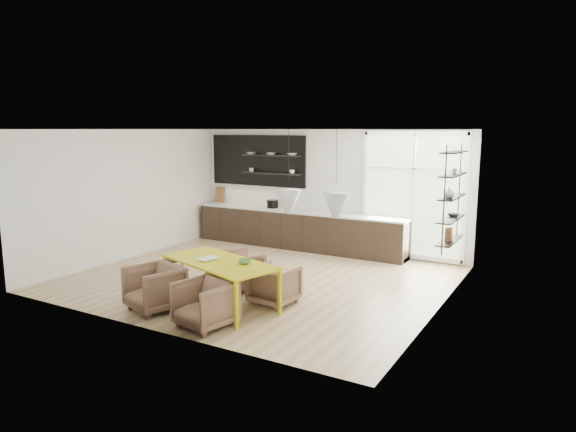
{
  "coord_description": "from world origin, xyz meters",
  "views": [
    {
      "loc": [
        5.34,
        -8.19,
        2.9
      ],
      "look_at": [
        0.31,
        0.6,
        1.18
      ],
      "focal_mm": 32.0,
      "sensor_mm": 36.0,
      "label": 1
    }
  ],
  "objects_px": {
    "armchair_back_left": "(239,270)",
    "armchair_front_left": "(155,288)",
    "armchair_front_right": "(205,304)",
    "armchair_back_right": "(274,285)",
    "dining_table": "(219,264)",
    "wire_stool": "(176,268)"
  },
  "relations": [
    {
      "from": "armchair_back_right",
      "to": "armchair_front_left",
      "type": "bearing_deg",
      "value": 44.14
    },
    {
      "from": "armchair_front_left",
      "to": "wire_stool",
      "type": "xyz_separation_m",
      "value": [
        -0.69,
        1.28,
        -0.06
      ]
    },
    {
      "from": "armchair_back_left",
      "to": "armchair_back_right",
      "type": "height_order",
      "value": "armchair_back_left"
    },
    {
      "from": "dining_table",
      "to": "wire_stool",
      "type": "height_order",
      "value": "dining_table"
    },
    {
      "from": "wire_stool",
      "to": "dining_table",
      "type": "bearing_deg",
      "value": -22.07
    },
    {
      "from": "dining_table",
      "to": "armchair_front_left",
      "type": "bearing_deg",
      "value": -123.11
    },
    {
      "from": "dining_table",
      "to": "armchair_back_left",
      "type": "xyz_separation_m",
      "value": [
        -0.25,
        0.9,
        -0.36
      ]
    },
    {
      "from": "armchair_front_left",
      "to": "wire_stool",
      "type": "distance_m",
      "value": 1.45
    },
    {
      "from": "armchair_back_right",
      "to": "armchair_front_left",
      "type": "relative_size",
      "value": 0.89
    },
    {
      "from": "dining_table",
      "to": "armchair_back_right",
      "type": "bearing_deg",
      "value": 54.52
    },
    {
      "from": "armchair_back_right",
      "to": "armchair_front_left",
      "type": "distance_m",
      "value": 1.96
    },
    {
      "from": "armchair_back_left",
      "to": "armchair_back_right",
      "type": "bearing_deg",
      "value": -172.21
    },
    {
      "from": "armchair_back_right",
      "to": "wire_stool",
      "type": "bearing_deg",
      "value": 3.95
    },
    {
      "from": "armchair_front_left",
      "to": "armchair_front_right",
      "type": "bearing_deg",
      "value": 9.45
    },
    {
      "from": "armchair_front_left",
      "to": "wire_stool",
      "type": "height_order",
      "value": "armchair_front_left"
    },
    {
      "from": "armchair_back_left",
      "to": "armchair_back_right",
      "type": "xyz_separation_m",
      "value": [
        0.97,
        -0.35,
        -0.03
      ]
    },
    {
      "from": "wire_stool",
      "to": "armchair_back_right",
      "type": "bearing_deg",
      "value": -1.39
    },
    {
      "from": "armchair_back_left",
      "to": "armchair_front_left",
      "type": "xyz_separation_m",
      "value": [
        -0.56,
        -1.58,
        0.01
      ]
    },
    {
      "from": "armchair_front_right",
      "to": "wire_stool",
      "type": "relative_size",
      "value": 1.64
    },
    {
      "from": "armchair_back_left",
      "to": "armchair_front_left",
      "type": "relative_size",
      "value": 0.97
    },
    {
      "from": "dining_table",
      "to": "armchair_front_right",
      "type": "relative_size",
      "value": 2.97
    },
    {
      "from": "armchair_front_right",
      "to": "armchair_back_left",
      "type": "bearing_deg",
      "value": 121.37
    }
  ]
}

